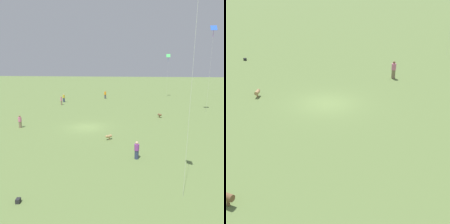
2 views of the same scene
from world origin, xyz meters
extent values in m
plane|color=olive|center=(0.00, 0.00, 0.00)|extent=(240.00, 240.00, 0.00)
cylinder|color=#847056|center=(1.13, -8.46, 0.41)|extent=(0.37, 0.37, 0.81)
cylinder|color=pink|center=(1.13, -8.46, 1.10)|extent=(0.44, 0.44, 0.56)
sphere|color=brown|center=(1.13, -8.46, 1.50)|extent=(0.24, 0.24, 0.24)
cylinder|color=tan|center=(4.43, 3.49, 0.39)|extent=(0.61, 0.59, 0.29)
sphere|color=tan|center=(4.70, 3.24, 0.43)|extent=(0.26, 0.26, 0.26)
cylinder|color=tan|center=(4.43, 3.49, 0.12)|extent=(0.13, 0.13, 0.24)
cylinder|color=brown|center=(-6.44, 9.94, 0.43)|extent=(0.65, 0.54, 0.31)
cylinder|color=brown|center=(-6.44, 9.94, 0.14)|extent=(0.14, 0.14, 0.27)
cube|color=#262628|center=(16.01, -0.51, 0.14)|extent=(0.34, 0.28, 0.27)
camera|label=1|loc=(26.77, 6.24, 7.98)|focal=35.00mm
camera|label=2|loc=(-17.28, 12.82, 8.69)|focal=50.00mm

